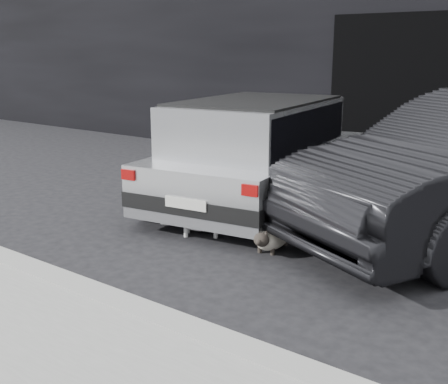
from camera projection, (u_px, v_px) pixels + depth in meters
The scene contains 6 objects.
ground at pixel (252, 223), 6.72m from camera, with size 80.00×80.00×0.00m, color black.
garage_opening at pixel (447, 96), 8.90m from camera, with size 4.00×0.10×2.60m, color black.
curb at pixel (165, 324), 4.11m from camera, with size 18.00×0.25×0.12m, color gray.
silver_hatchback at pixel (259, 148), 7.32m from camera, with size 2.31×4.01×1.40m.
cat_siamese at pixel (271, 238), 5.76m from camera, with size 0.36×0.83×0.29m.
cat_white at pixel (205, 219), 6.20m from camera, with size 0.72×0.56×0.39m.
Camera 1 is at (3.60, -5.33, 2.01)m, focal length 45.00 mm.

